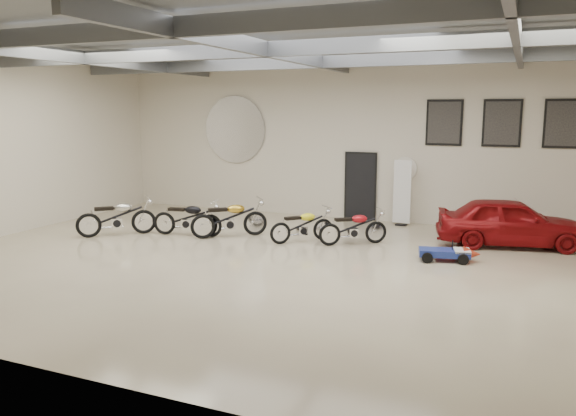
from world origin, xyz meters
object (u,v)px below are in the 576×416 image
at_px(motorcycle_red, 353,227).
at_px(go_kart, 450,250).
at_px(motorcycle_gold, 229,218).
at_px(motorcycle_silver, 116,216).
at_px(motorcycle_yellow, 302,225).
at_px(vintage_car, 511,222).
at_px(motorcycle_black, 187,218).
at_px(banner_stand, 402,194).

xyz_separation_m(motorcycle_red, go_kart, (2.54, -0.71, -0.22)).
bearing_deg(motorcycle_gold, motorcycle_silver, 159.70).
height_order(motorcycle_yellow, vintage_car, vintage_car).
xyz_separation_m(motorcycle_gold, vintage_car, (7.17, 1.93, 0.08)).
bearing_deg(go_kart, motorcycle_silver, 172.81).
relative_size(motorcycle_black, motorcycle_red, 1.09).
height_order(banner_stand, motorcycle_black, banner_stand).
relative_size(motorcycle_silver, motorcycle_black, 1.06).
xyz_separation_m(motorcycle_gold, motorcycle_red, (3.40, 0.49, -0.07)).
bearing_deg(motorcycle_silver, vintage_car, -27.28).
bearing_deg(motorcycle_gold, motorcycle_yellow, -33.78).
bearing_deg(motorcycle_gold, go_kart, -42.37).
relative_size(motorcycle_gold, motorcycle_yellow, 1.17).
relative_size(motorcycle_red, vintage_car, 0.49).
bearing_deg(banner_stand, motorcycle_black, -140.45).
bearing_deg(motorcycle_black, motorcycle_yellow, 0.28).
relative_size(motorcycle_silver, motorcycle_yellow, 1.18).
relative_size(motorcycle_black, go_kart, 1.41).
bearing_deg(motorcycle_red, go_kart, -51.61).
distance_m(motorcycle_silver, motorcycle_black, 1.98).
bearing_deg(motorcycle_black, banner_stand, 26.30).
relative_size(banner_stand, motorcycle_red, 1.08).
bearing_deg(go_kart, banner_stand, 104.61).
bearing_deg(motorcycle_gold, motorcycle_red, -32.03).
distance_m(motorcycle_black, go_kart, 7.09).
bearing_deg(banner_stand, motorcycle_gold, -135.99).
xyz_separation_m(motorcycle_silver, vintage_car, (10.15, 3.01, 0.08)).
height_order(motorcycle_yellow, motorcycle_red, motorcycle_red).
distance_m(motorcycle_black, vintage_car, 8.62).
bearing_deg(vintage_car, motorcycle_silver, 94.92).
height_order(go_kart, vintage_car, vintage_car).
height_order(motorcycle_red, vintage_car, vintage_car).
distance_m(banner_stand, motorcycle_black, 6.43).
xyz_separation_m(motorcycle_yellow, vintage_car, (5.11, 1.70, 0.16)).
distance_m(go_kart, vintage_car, 2.52).
height_order(motorcycle_gold, vintage_car, vintage_car).
height_order(motorcycle_silver, motorcycle_gold, motorcycle_silver).
distance_m(motorcycle_yellow, go_kart, 3.90).
relative_size(motorcycle_yellow, vintage_car, 0.48).
bearing_deg(banner_stand, motorcycle_silver, -143.59).
distance_m(motorcycle_silver, motorcycle_gold, 3.17).
relative_size(motorcycle_yellow, go_kart, 1.27).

